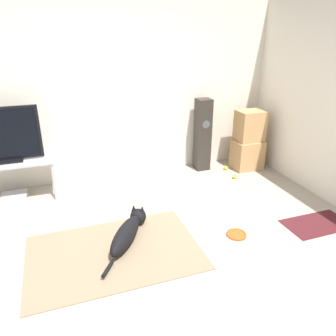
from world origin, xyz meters
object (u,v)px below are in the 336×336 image
object	(u,v)px
frisbee	(236,234)
tv	(7,135)
tv_stand	(13,166)
tennis_ball_near_speaker	(226,168)
game_console	(14,196)
floor_speaker	(203,135)
tennis_ball_by_boxes	(235,177)
cardboard_box_upper	(250,126)
dog	(128,231)
cardboard_box_lower	(247,154)

from	to	relation	value
frisbee	tv	world-z (taller)	tv
tv_stand	tennis_ball_near_speaker	xyz separation A→B (m)	(3.10, -0.08, -0.44)
tv	game_console	xyz separation A→B (m)	(-0.05, -0.00, -0.84)
floor_speaker	tennis_ball_near_speaker	distance (m)	0.67
tv_stand	tennis_ball_by_boxes	xyz separation A→B (m)	(3.07, -0.43, -0.44)
cardboard_box_upper	frisbee	bearing A→B (deg)	-124.75
tv_stand	game_console	size ratio (longest dim) A/B	3.17
dog	frisbee	size ratio (longest dim) A/B	4.10
tennis_ball_by_boxes	tennis_ball_near_speaker	xyz separation A→B (m)	(0.04, 0.35, 0.00)
frisbee	tv_stand	world-z (taller)	tv_stand
floor_speaker	cardboard_box_upper	bearing A→B (deg)	-16.15
dog	game_console	distance (m)	1.90
floor_speaker	tennis_ball_near_speaker	size ratio (longest dim) A/B	17.22
tennis_ball_by_boxes	tv_stand	bearing A→B (deg)	172.00
cardboard_box_upper	tennis_ball_by_boxes	bearing A→B (deg)	-140.39
tennis_ball_near_speaker	game_console	size ratio (longest dim) A/B	0.21
frisbee	tennis_ball_by_boxes	distance (m)	1.52
frisbee	tv_stand	distance (m)	2.94
frisbee	cardboard_box_lower	bearing A→B (deg)	55.25
tennis_ball_by_boxes	game_console	distance (m)	3.15
frisbee	cardboard_box_upper	world-z (taller)	cardboard_box_upper
floor_speaker	game_console	world-z (taller)	floor_speaker
cardboard_box_lower	tv	distance (m)	3.52
floor_speaker	cardboard_box_lower	bearing A→B (deg)	-17.72
tv	tennis_ball_by_boxes	distance (m)	3.21
cardboard_box_upper	tennis_ball_near_speaker	distance (m)	0.77
game_console	floor_speaker	bearing A→B (deg)	2.17
dog	cardboard_box_lower	distance (m)	2.64
game_console	cardboard_box_upper	bearing A→B (deg)	-1.63
dog	floor_speaker	xyz separation A→B (m)	(1.58, 1.55, 0.45)
floor_speaker	tv	size ratio (longest dim) A/B	1.40
frisbee	cardboard_box_lower	world-z (taller)	cardboard_box_lower
frisbee	cardboard_box_upper	bearing A→B (deg)	55.25
cardboard_box_upper	tv	xyz separation A→B (m)	(-3.47, 0.10, 0.17)
cardboard_box_upper	game_console	distance (m)	3.59
tennis_ball_near_speaker	tv	bearing A→B (deg)	178.44
tv_stand	game_console	xyz separation A→B (m)	(-0.05, 0.00, -0.43)
cardboard_box_upper	tv	distance (m)	3.47
tv_stand	floor_speaker	bearing A→B (deg)	2.24
frisbee	cardboard_box_lower	size ratio (longest dim) A/B	0.48
frisbee	tv	xyz separation A→B (m)	(-2.32, 1.76, 0.87)
cardboard_box_lower	cardboard_box_upper	world-z (taller)	cardboard_box_upper
cardboard_box_lower	frisbee	bearing A→B (deg)	-124.75
cardboard_box_lower	dog	bearing A→B (deg)	-149.72
dog	tv_stand	bearing A→B (deg)	129.15
dog	cardboard_box_upper	size ratio (longest dim) A/B	1.90
frisbee	floor_speaker	world-z (taller)	floor_speaker
tv_stand	tennis_ball_near_speaker	bearing A→B (deg)	-1.51
floor_speaker	tv	world-z (taller)	tv
dog	tv_stand	xyz separation A→B (m)	(-1.18, 1.45, 0.35)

